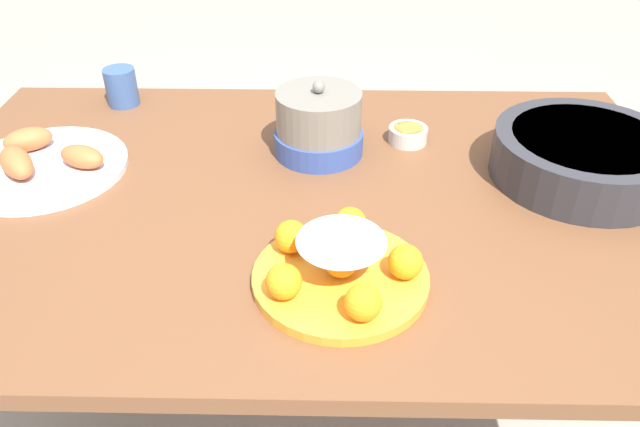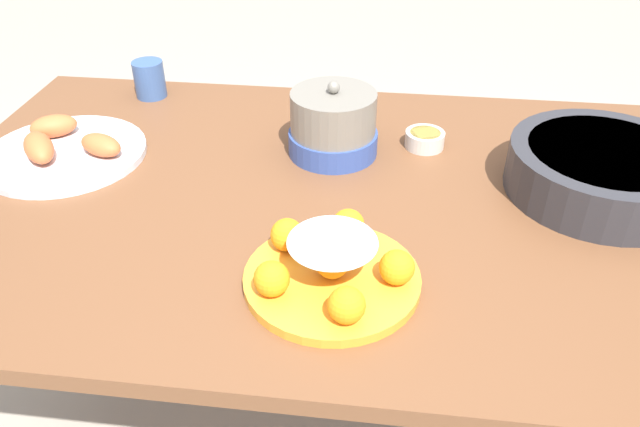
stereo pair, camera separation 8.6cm
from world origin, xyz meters
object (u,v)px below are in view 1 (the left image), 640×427
(dining_table, at_px, (304,233))
(serving_bowl, at_px, (584,155))
(warming_pot, at_px, (319,124))
(cup_far, at_px, (121,87))
(cake_plate, at_px, (340,266))
(sauce_bowl, at_px, (408,134))
(seafood_platter, at_px, (42,163))

(dining_table, relative_size, serving_bowl, 4.26)
(serving_bowl, relative_size, warming_pot, 1.88)
(dining_table, distance_m, serving_bowl, 0.54)
(dining_table, height_order, cup_far, cup_far)
(dining_table, bearing_deg, cake_plate, -75.09)
(sauce_bowl, height_order, seafood_platter, seafood_platter)
(seafood_platter, xyz_separation_m, warming_pot, (0.53, 0.08, 0.05))
(dining_table, bearing_deg, seafood_platter, 171.96)
(sauce_bowl, xyz_separation_m, seafood_platter, (-0.71, -0.13, -0.00))
(cake_plate, relative_size, serving_bowl, 0.79)
(dining_table, distance_m, warming_pot, 0.22)
(cake_plate, relative_size, warming_pot, 1.49)
(warming_pot, bearing_deg, serving_bowl, -9.93)
(cake_plate, xyz_separation_m, serving_bowl, (0.46, 0.31, 0.02))
(cup_far, bearing_deg, dining_table, -40.82)
(dining_table, distance_m, cake_plate, 0.28)
(cake_plate, bearing_deg, serving_bowl, 34.24)
(seafood_platter, bearing_deg, dining_table, -8.04)
(serving_bowl, relative_size, cup_far, 3.92)
(serving_bowl, height_order, seafood_platter, serving_bowl)
(dining_table, relative_size, seafood_platter, 4.50)
(cup_far, bearing_deg, sauce_bowl, -15.07)
(cake_plate, bearing_deg, sauce_bowl, 72.05)
(serving_bowl, bearing_deg, dining_table, -172.74)
(sauce_bowl, xyz_separation_m, warming_pot, (-0.18, -0.05, 0.05))
(cup_far, bearing_deg, cake_plate, -51.15)
(cake_plate, height_order, serving_bowl, serving_bowl)
(cake_plate, relative_size, sauce_bowl, 3.31)
(dining_table, bearing_deg, sauce_bowl, 43.84)
(seafood_platter, bearing_deg, warming_pot, 8.75)
(cake_plate, height_order, seafood_platter, cake_plate)
(dining_table, relative_size, cup_far, 16.69)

